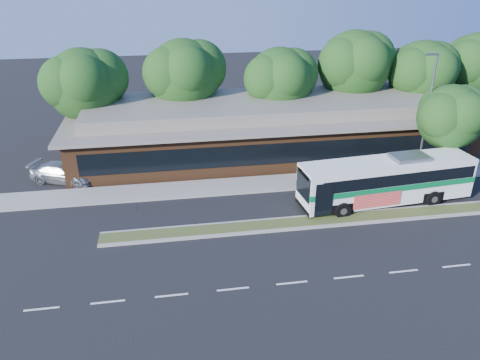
{
  "coord_description": "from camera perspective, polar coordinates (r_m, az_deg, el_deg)",
  "views": [
    {
      "loc": [
        -8.65,
        -23.37,
        14.65
      ],
      "look_at": [
        -4.29,
        3.24,
        2.0
      ],
      "focal_mm": 35.0,
      "sensor_mm": 36.0,
      "label": 1
    }
  ],
  "objects": [
    {
      "name": "ground",
      "position": [
        28.91,
        9.53,
        -5.71
      ],
      "size": [
        120.0,
        120.0,
        0.0
      ],
      "primitive_type": "plane",
      "color": "black",
      "rests_on": "ground"
    },
    {
      "name": "median_strip",
      "position": [
        29.36,
        9.18,
        -4.99
      ],
      "size": [
        26.0,
        1.1,
        0.15
      ],
      "primitive_type": "cube",
      "color": "#3C4B1F",
      "rests_on": "ground"
    },
    {
      "name": "sidewalk",
      "position": [
        34.26,
        6.24,
        -0.23
      ],
      "size": [
        44.0,
        2.6,
        0.12
      ],
      "primitive_type": "cube",
      "color": "gray",
      "rests_on": "ground"
    },
    {
      "name": "parking_lot",
      "position": [
        37.62,
        -22.86,
        0.13
      ],
      "size": [
        14.0,
        12.0,
        0.01
      ],
      "primitive_type": "cube",
      "color": "black",
      "rests_on": "ground"
    },
    {
      "name": "plaza_building",
      "position": [
        39.42,
        3.9,
        6.55
      ],
      "size": [
        33.2,
        11.2,
        4.45
      ],
      "color": "#56311B",
      "rests_on": "ground"
    },
    {
      "name": "lamp_post",
      "position": [
        35.91,
        21.82,
        7.58
      ],
      "size": [
        0.93,
        0.18,
        9.07
      ],
      "color": "slate",
      "rests_on": "ground"
    },
    {
      "name": "tree_bg_a",
      "position": [
        39.94,
        -17.95,
        11.24
      ],
      "size": [
        6.47,
        5.8,
        8.63
      ],
      "color": "black",
      "rests_on": "ground"
    },
    {
      "name": "tree_bg_b",
      "position": [
        40.47,
        -6.3,
        12.85
      ],
      "size": [
        6.69,
        6.0,
        9.0
      ],
      "color": "black",
      "rests_on": "ground"
    },
    {
      "name": "tree_bg_c",
      "position": [
        40.82,
        5.32,
        12.2
      ],
      "size": [
        6.24,
        5.6,
        8.26
      ],
      "color": "black",
      "rests_on": "ground"
    },
    {
      "name": "tree_bg_d",
      "position": [
        43.84,
        14.25,
        13.57
      ],
      "size": [
        6.91,
        6.2,
        9.37
      ],
      "color": "black",
      "rests_on": "ground"
    },
    {
      "name": "tree_bg_e",
      "position": [
        45.77,
        21.7,
        12.18
      ],
      "size": [
        6.47,
        5.8,
        8.5
      ],
      "color": "black",
      "rests_on": "ground"
    },
    {
      "name": "transit_bus",
      "position": [
        32.03,
        17.51,
        0.28
      ],
      "size": [
        11.82,
        3.54,
        3.27
      ],
      "rotation": [
        0.0,
        0.0,
        0.09
      ],
      "color": "white",
      "rests_on": "ground"
    },
    {
      "name": "sedan",
      "position": [
        36.33,
        -20.72,
        0.84
      ],
      "size": [
        5.24,
        3.59,
        1.41
      ],
      "primitive_type": "imported",
      "rotation": [
        0.0,
        0.0,
        1.2
      ],
      "color": "#AEAFB5",
      "rests_on": "ground"
    },
    {
      "name": "sidewalk_tree",
      "position": [
        36.39,
        24.67,
        7.19
      ],
      "size": [
        5.1,
        4.57,
        7.03
      ],
      "color": "black",
      "rests_on": "ground"
    }
  ]
}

